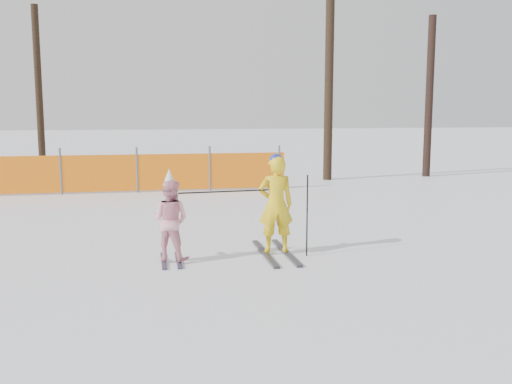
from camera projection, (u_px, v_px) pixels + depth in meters
ground at (262, 264)px, 8.41m from camera, size 120.00×120.00×0.00m
adult at (276, 205)px, 8.86m from camera, size 0.56×1.68×1.59m
child at (170, 220)px, 8.44m from camera, size 0.73×0.93×1.39m
ski_poles at (264, 203)px, 8.68m from camera, size 1.98×0.21×1.27m
safety_fence at (24, 175)px, 15.06m from camera, size 14.17×0.06×1.25m
tree_trunks at (284, 82)px, 18.66m from camera, size 13.14×3.00×7.23m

